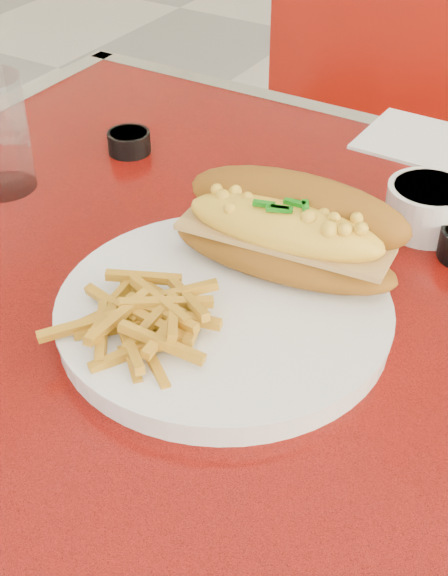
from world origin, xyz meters
The scene contains 8 objects.
diner_table centered at (0.00, 0.00, 0.61)m, with size 1.23×0.83×0.77m.
dinner_plate centered at (-0.09, -0.06, 0.78)m, with size 0.34×0.34×0.02m.
mac_hoagie centered at (-0.08, 0.02, 0.83)m, with size 0.23×0.13×0.10m.
fries_pile centered at (-0.14, -0.13, 0.81)m, with size 0.11×0.10×0.03m, color gold, non-canonical shape.
fork centered at (-0.03, -0.02, 0.79)m, with size 0.06×0.13×0.00m.
gravy_ramekin centered at (0.01, 0.18, 0.80)m, with size 0.12×0.12×0.05m.
sauce_cup_left centered at (-0.37, 0.16, 0.78)m, with size 0.06×0.06×0.03m.
paper_napkin centered at (-0.07, 0.37, 0.77)m, with size 0.13×0.13×0.00m, color white.
Camera 1 is at (0.20, -0.54, 1.23)m, focal length 50.00 mm.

